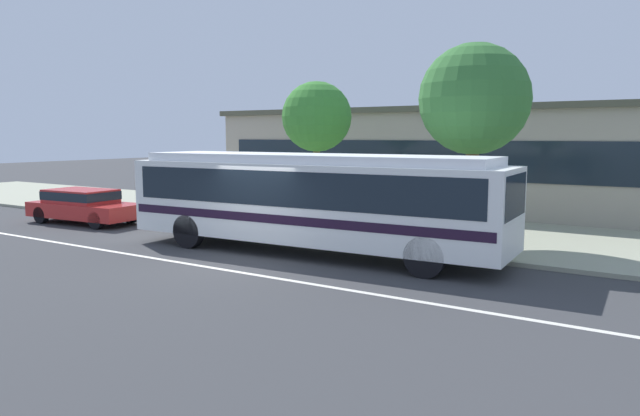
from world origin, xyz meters
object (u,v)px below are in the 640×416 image
Objects in this scene: pedestrian_waiting_near_sign at (245,202)px; bus_stop_sign at (467,198)px; street_tree_mid_block at (474,100)px; transit_bus at (311,196)px; sedan_behind_bus at (84,204)px; street_tree_near_stop at (317,117)px.

bus_stop_sign reaches higher than pedestrian_waiting_near_sign.
bus_stop_sign is 3.23m from street_tree_mid_block.
transit_bus reaches higher than sedan_behind_bus.
sedan_behind_bus is 1.98× the size of bus_stop_sign.
transit_bus is 6.95× the size of pedestrian_waiting_near_sign.
bus_stop_sign is 7.87m from street_tree_near_stop.
street_tree_mid_block reaches higher than street_tree_near_stop.
street_tree_mid_block is at bearing -12.20° from street_tree_near_stop.
transit_bus is 5.59m from street_tree_mid_block.
sedan_behind_bus is 2.89× the size of pedestrian_waiting_near_sign.
pedestrian_waiting_near_sign is at bearing 13.88° from sedan_behind_bus.
transit_bus is 6.14m from street_tree_near_stop.
street_tree_near_stop is (-6.85, 3.08, 2.36)m from bus_stop_sign.
bus_stop_sign is at bearing 0.10° from pedestrian_waiting_near_sign.
street_tree_near_stop is (7.53, 4.72, 3.27)m from sedan_behind_bus.
street_tree_mid_block is at bearing 45.09° from transit_bus.
pedestrian_waiting_near_sign is at bearing -106.97° from street_tree_near_stop.
transit_bus is at bearing -24.20° from pedestrian_waiting_near_sign.
street_tree_mid_block is (6.40, -1.38, 0.36)m from street_tree_near_stop.
transit_bus is 4.28m from bus_stop_sign.
sedan_behind_bus is 0.90× the size of street_tree_near_stop.
pedestrian_waiting_near_sign is (-3.90, 1.75, -0.57)m from transit_bus.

